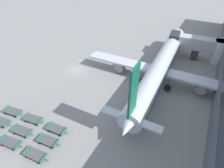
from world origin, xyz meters
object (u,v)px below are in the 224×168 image
at_px(airplane, 161,66).
at_px(baggage_dolly_row_mid_b_col_c, 56,129).
at_px(baggage_dolly_row_mid_b_col_a, 13,111).
at_px(baggage_dolly_row_mid_a_col_a, 1,121).
at_px(baggage_dolly_row_mid_b_col_b, 33,119).
at_px(baggage_dolly_row_mid_a_col_b, 22,131).
at_px(baggage_dolly_row_near_col_b, 11,142).
at_px(baggage_dolly_row_mid_a_col_c, 48,141).
at_px(baggage_dolly_row_near_col_c, 36,155).

relative_size(airplane, baggage_dolly_row_mid_b_col_c, 10.49).
height_order(baggage_dolly_row_mid_b_col_a, baggage_dolly_row_mid_b_col_c, same).
height_order(baggage_dolly_row_mid_a_col_a, baggage_dolly_row_mid_b_col_a, same).
bearing_deg(airplane, baggage_dolly_row_mid_b_col_a, -130.69).
distance_m(airplane, baggage_dolly_row_mid_a_col_a, 31.91).
bearing_deg(baggage_dolly_row_mid_b_col_a, baggage_dolly_row_mid_b_col_b, 6.42).
bearing_deg(baggage_dolly_row_mid_b_col_a, baggage_dolly_row_mid_a_col_b, -22.19).
bearing_deg(baggage_dolly_row_near_col_b, baggage_dolly_row_mid_a_col_c, 32.16).
relative_size(airplane, baggage_dolly_row_near_col_c, 10.49).
bearing_deg(baggage_dolly_row_mid_a_col_b, baggage_dolly_row_mid_b_col_b, 98.57).
distance_m(airplane, baggage_dolly_row_mid_b_col_a, 30.15).
bearing_deg(airplane, baggage_dolly_row_mid_a_col_c, -111.69).
height_order(baggage_dolly_row_near_col_c, baggage_dolly_row_mid_b_col_a, same).
height_order(baggage_dolly_row_mid_a_col_a, baggage_dolly_row_mid_a_col_b, same).
distance_m(baggage_dolly_row_mid_a_col_b, baggage_dolly_row_mid_a_col_c, 4.99).
bearing_deg(baggage_dolly_row_near_col_b, baggage_dolly_row_mid_a_col_a, 160.20).
height_order(baggage_dolly_row_near_col_b, baggage_dolly_row_mid_b_col_a, same).
bearing_deg(airplane, baggage_dolly_row_near_col_c, -109.56).
bearing_deg(baggage_dolly_row_mid_a_col_c, baggage_dolly_row_mid_b_col_c, 101.38).
relative_size(baggage_dolly_row_near_col_c, baggage_dolly_row_mid_a_col_b, 1.00).
relative_size(baggage_dolly_row_near_col_b, baggage_dolly_row_mid_a_col_c, 1.00).
bearing_deg(baggage_dolly_row_mid_b_col_b, baggage_dolly_row_mid_a_col_a, -145.45).
relative_size(airplane, baggage_dolly_row_mid_a_col_b, 10.46).
bearing_deg(baggage_dolly_row_mid_a_col_b, baggage_dolly_row_mid_a_col_a, -174.71).
distance_m(baggage_dolly_row_near_col_b, baggage_dolly_row_mid_a_col_a, 5.35).
distance_m(baggage_dolly_row_near_col_c, baggage_dolly_row_mid_a_col_c, 2.52).
xyz_separation_m(baggage_dolly_row_near_col_c, baggage_dolly_row_mid_b_col_b, (-5.46, 4.40, 0.00)).
relative_size(baggage_dolly_row_mid_a_col_b, baggage_dolly_row_mid_b_col_c, 1.00).
bearing_deg(baggage_dolly_row_mid_a_col_a, baggage_dolly_row_near_col_c, -8.05).
xyz_separation_m(airplane, baggage_dolly_row_near_col_b, (-14.26, -27.05, -2.95)).
relative_size(baggage_dolly_row_near_col_b, baggage_dolly_row_mid_a_col_a, 1.00).
bearing_deg(baggage_dolly_row_near_col_b, baggage_dolly_row_mid_b_col_a, 140.91).
xyz_separation_m(airplane, baggage_dolly_row_near_col_c, (-9.46, -26.63, -2.95)).
height_order(baggage_dolly_row_mid_a_col_a, baggage_dolly_row_mid_a_col_c, same).
bearing_deg(baggage_dolly_row_mid_b_col_a, baggage_dolly_row_mid_b_col_c, 5.35).
bearing_deg(baggage_dolly_row_mid_a_col_c, baggage_dolly_row_near_col_b, -147.84).
height_order(airplane, baggage_dolly_row_mid_b_col_b, airplane).
height_order(airplane, baggage_dolly_row_mid_b_col_c, airplane).
bearing_deg(baggage_dolly_row_mid_a_col_b, baggage_dolly_row_near_col_b, -83.10).
relative_size(baggage_dolly_row_mid_b_col_b, baggage_dolly_row_mid_b_col_c, 1.00).
xyz_separation_m(baggage_dolly_row_mid_a_col_b, baggage_dolly_row_mid_b_col_c, (4.49, 2.94, 0.00)).
bearing_deg(baggage_dolly_row_near_col_b, baggage_dolly_row_mid_b_col_c, 50.91).
height_order(baggage_dolly_row_mid_a_col_c, baggage_dolly_row_mid_b_col_c, same).
bearing_deg(baggage_dolly_row_mid_b_col_b, baggage_dolly_row_near_col_c, -38.88).
xyz_separation_m(baggage_dolly_row_near_col_c, baggage_dolly_row_mid_b_col_c, (-0.58, 4.77, 0.00)).
relative_size(baggage_dolly_row_mid_a_col_a, baggage_dolly_row_mid_b_col_a, 1.00).
relative_size(baggage_dolly_row_mid_a_col_c, baggage_dolly_row_mid_b_col_b, 1.00).
height_order(baggage_dolly_row_near_col_c, baggage_dolly_row_mid_b_col_c, same).
bearing_deg(baggage_dolly_row_mid_a_col_c, baggage_dolly_row_mid_a_col_b, -172.13).
relative_size(baggage_dolly_row_mid_a_col_a, baggage_dolly_row_mid_b_col_c, 1.00).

